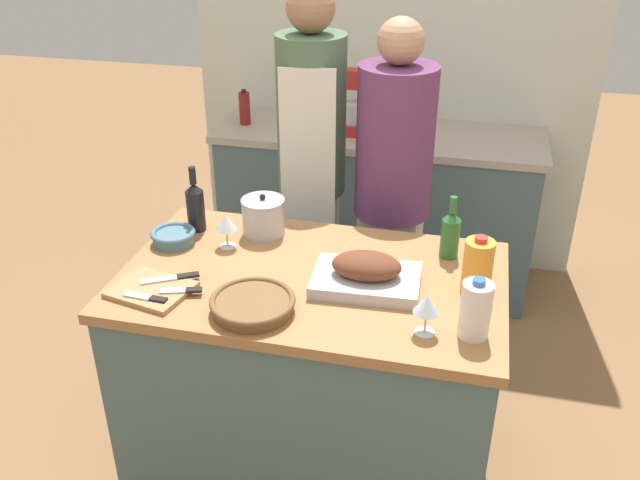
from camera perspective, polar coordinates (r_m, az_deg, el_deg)
ground_plane at (r=2.99m, az=-0.59°, el=-17.74°), size 12.00×12.00×0.00m
kitchen_island at (r=2.69m, az=-0.64°, el=-11.13°), size 1.37×0.83×0.89m
back_counter at (r=3.95m, az=4.76°, el=2.83°), size 1.80×0.60×0.91m
back_wall at (r=4.01m, az=6.09°, el=15.57°), size 2.30×0.10×2.55m
roasting_pan at (r=2.35m, az=3.91°, el=-2.87°), size 0.38×0.27×0.13m
wicker_basket at (r=2.23m, az=-5.69°, el=-5.37°), size 0.28×0.28×0.05m
cutting_board at (r=2.40m, az=-14.01°, el=-4.08°), size 0.30×0.26×0.02m
stock_pot at (r=2.69m, az=-4.79°, el=1.99°), size 0.17×0.17×0.17m
mixing_bowl at (r=2.69m, az=-12.25°, el=0.31°), size 0.17×0.17×0.05m
juice_jug at (r=2.34m, az=13.13°, el=-2.22°), size 0.10×0.10×0.22m
milk_jug at (r=2.13m, az=12.96°, el=-5.74°), size 0.10×0.10×0.20m
wine_bottle_green at (r=2.74m, az=-10.46°, el=2.88°), size 0.07×0.07×0.27m
wine_bottle_dark at (r=2.55m, az=10.92°, el=0.56°), size 0.07×0.07×0.24m
wine_glass_left at (r=2.59m, az=-7.91°, el=1.40°), size 0.08×0.08×0.14m
wine_glass_right at (r=2.11m, az=8.99°, el=-5.44°), size 0.08×0.08×0.14m
knife_chef at (r=2.43m, az=-12.35°, el=-3.13°), size 0.19×0.13×0.01m
knife_paring at (r=2.35m, az=-11.52°, el=-4.18°), size 0.15×0.07×0.01m
knife_bread at (r=2.34m, az=-14.36°, el=-4.70°), size 0.16×0.04×0.01m
stand_mixer at (r=3.68m, az=3.22°, el=11.04°), size 0.18×0.14×0.35m
condiment_bottle_tall at (r=3.95m, az=-1.87°, el=10.99°), size 0.06×0.06×0.14m
condiment_bottle_short at (r=3.88m, az=-6.37°, el=10.98°), size 0.06×0.06×0.20m
person_cook_aproned at (r=3.12m, az=-0.72°, el=6.66°), size 0.31×0.32×1.77m
person_cook_guest at (r=3.05m, az=6.14°, el=4.41°), size 0.34×0.34×1.66m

